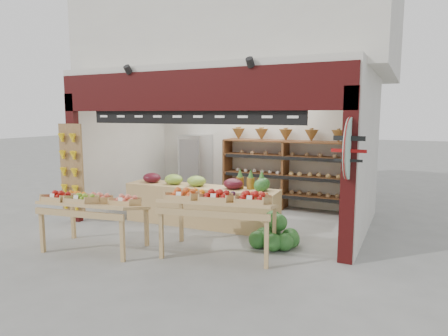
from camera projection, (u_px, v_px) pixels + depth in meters
ground at (215, 224)px, 8.20m from camera, size 60.00×60.00×0.00m
shop_structure at (247, 40)px, 9.11m from camera, size 6.36×5.12×5.40m
banana_board at (71, 169)px, 8.17m from camera, size 0.60×0.15×1.80m
gift_sign at (349, 149)px, 5.76m from camera, size 0.04×0.93×0.92m
back_shelving at (285, 160)px, 9.41m from camera, size 3.07×0.50×1.89m
refrigerator at (196, 168)px, 10.40m from camera, size 0.69×0.69×1.71m
cardboard_stack at (161, 202)px, 9.01m from camera, size 1.05×0.76×0.73m
mid_counter at (200, 204)px, 8.07m from camera, size 3.22×0.74×1.02m
display_table_left at (90, 202)px, 6.64m from camera, size 1.71×1.12×1.02m
display_table_right at (220, 200)px, 6.35m from camera, size 1.92×1.30×1.11m
watermelon_pile at (275, 235)px, 6.78m from camera, size 0.80×0.75×0.57m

